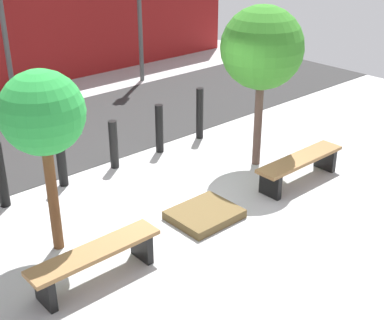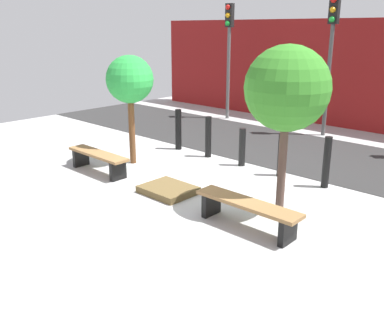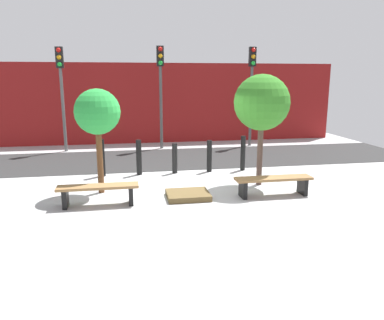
{
  "view_description": "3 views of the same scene",
  "coord_description": "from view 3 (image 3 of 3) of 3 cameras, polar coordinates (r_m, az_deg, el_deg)",
  "views": [
    {
      "loc": [
        -4.92,
        -5.67,
        4.36
      ],
      "look_at": [
        -0.12,
        -0.3,
        0.99
      ],
      "focal_mm": 50.0,
      "sensor_mm": 36.0,
      "label": 1
    },
    {
      "loc": [
        5.83,
        -5.99,
        3.19
      ],
      "look_at": [
        0.6,
        -0.39,
        0.81
      ],
      "focal_mm": 40.0,
      "sensor_mm": 36.0,
      "label": 2
    },
    {
      "loc": [
        -1.41,
        -8.98,
        2.84
      ],
      "look_at": [
        0.19,
        0.07,
        0.81
      ],
      "focal_mm": 35.0,
      "sensor_mm": 36.0,
      "label": 3
    }
  ],
  "objects": [
    {
      "name": "tree_behind_left_bench",
      "position": [
        9.4,
        -14.22,
        6.95
      ],
      "size": [
        1.11,
        1.11,
        2.59
      ],
      "color": "brown",
      "rests_on": "ground"
    },
    {
      "name": "bench_right",
      "position": [
        9.37,
        12.3,
        -3.34
      ],
      "size": [
        1.9,
        0.42,
        0.47
      ],
      "rotation": [
        0.0,
        0.0,
        0.0
      ],
      "color": "black",
      "rests_on": "ground"
    },
    {
      "name": "traffic_light_mid_east",
      "position": [
        16.02,
        9.1,
        12.1
      ],
      "size": [
        0.28,
        0.27,
        4.07
      ],
      "color": "#4C4C4C",
      "rests_on": "ground"
    },
    {
      "name": "building_facade",
      "position": [
        16.89,
        -5.27,
        8.62
      ],
      "size": [
        16.2,
        0.5,
        3.47
      ],
      "primitive_type": "cube",
      "color": "maroon",
      "rests_on": "ground"
    },
    {
      "name": "road_strip",
      "position": [
        13.43,
        -3.77,
        0.21
      ],
      "size": [
        18.0,
        3.64,
        0.01
      ],
      "primitive_type": "cube",
      "color": "#2B2B2B",
      "rests_on": "ground"
    },
    {
      "name": "tree_behind_right_bench",
      "position": [
        9.99,
        10.59,
        8.51
      ],
      "size": [
        1.46,
        1.46,
        2.94
      ],
      "color": "#503B31",
      "rests_on": "ground"
    },
    {
      "name": "traffic_light_mid_west",
      "position": [
        15.22,
        -4.82,
        12.17
      ],
      "size": [
        0.28,
        0.27,
        4.06
      ],
      "color": "#4E4E4E",
      "rests_on": "ground"
    },
    {
      "name": "bollard_center",
      "position": [
        11.32,
        -2.65,
        0.27
      ],
      "size": [
        0.16,
        0.16,
        0.92
      ],
      "primitive_type": "cylinder",
      "color": "black",
      "rests_on": "ground"
    },
    {
      "name": "bollard_far_left",
      "position": [
        11.24,
        -13.57,
        0.32
      ],
      "size": [
        0.17,
        0.17,
        1.1
      ],
      "primitive_type": "cylinder",
      "color": "black",
      "rests_on": "ground"
    },
    {
      "name": "bench_left",
      "position": [
        8.72,
        -14.09,
        -4.61
      ],
      "size": [
        1.8,
        0.4,
        0.47
      ],
      "rotation": [
        0.0,
        0.0,
        -0.0
      ],
      "color": "black",
      "rests_on": "ground"
    },
    {
      "name": "bollard_left",
      "position": [
        11.22,
        -8.09,
        0.4
      ],
      "size": [
        0.16,
        0.16,
        1.05
      ],
      "primitive_type": "cylinder",
      "color": "black",
      "rests_on": "ground"
    },
    {
      "name": "traffic_light_west",
      "position": [
        15.34,
        -19.32,
        11.33
      ],
      "size": [
        0.28,
        0.27,
        3.98
      ],
      "color": "#5F5F5F",
      "rests_on": "ground"
    },
    {
      "name": "bollard_far_right",
      "position": [
        11.77,
        7.76,
        1.05
      ],
      "size": [
        0.15,
        0.15,
        1.08
      ],
      "primitive_type": "cylinder",
      "color": "black",
      "rests_on": "ground"
    },
    {
      "name": "ground_plane",
      "position": [
        9.52,
        -1.07,
        -4.92
      ],
      "size": [
        18.0,
        18.0,
        0.0
      ],
      "primitive_type": "plane",
      "color": "#A7A7A7"
    },
    {
      "name": "bollard_right",
      "position": [
        11.5,
        2.66,
        0.61
      ],
      "size": [
        0.16,
        0.16,
        0.98
      ],
      "primitive_type": "cylinder",
      "color": "black",
      "rests_on": "ground"
    },
    {
      "name": "planter_bed",
      "position": [
        9.07,
        -0.62,
        -5.36
      ],
      "size": [
        1.02,
        0.85,
        0.14
      ],
      "primitive_type": "cube",
      "color": "brown",
      "rests_on": "ground"
    }
  ]
}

